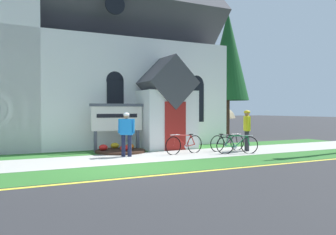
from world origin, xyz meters
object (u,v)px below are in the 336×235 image
(cyclist_in_red_jersey, at_px, (247,127))
(cyclist_in_yellow_jersey, at_px, (126,131))
(bicycle_black, at_px, (227,142))
(church_sign, at_px, (117,119))
(bicycle_red, at_px, (237,145))
(roadside_conifer, at_px, (228,56))
(bicycle_orange, at_px, (184,144))

(cyclist_in_red_jersey, relative_size, cyclist_in_yellow_jersey, 1.05)
(bicycle_black, relative_size, cyclist_in_red_jersey, 1.00)
(church_sign, relative_size, bicycle_red, 1.43)
(bicycle_red, bearing_deg, cyclist_in_yellow_jersey, 164.96)
(church_sign, bearing_deg, cyclist_in_red_jersey, -25.33)
(bicycle_red, height_order, roadside_conifer, roadside_conifer)
(bicycle_black, bearing_deg, cyclist_in_red_jersey, -26.31)
(church_sign, height_order, bicycle_black, church_sign)
(roadside_conifer, bearing_deg, cyclist_in_yellow_jersey, -143.25)
(bicycle_orange, distance_m, bicycle_red, 2.10)
(bicycle_red, relative_size, cyclist_in_yellow_jersey, 0.97)
(church_sign, distance_m, bicycle_black, 4.76)
(cyclist_in_yellow_jersey, bearing_deg, bicycle_black, -2.50)
(bicycle_red, bearing_deg, roadside_conifer, 55.81)
(church_sign, bearing_deg, bicycle_orange, -43.68)
(church_sign, xyz_separation_m, cyclist_in_red_jersey, (4.96, -2.35, -0.34))
(bicycle_orange, height_order, bicycle_black, bicycle_orange)
(bicycle_orange, height_order, roadside_conifer, roadside_conifer)
(bicycle_black, xyz_separation_m, bicycle_red, (-0.21, -0.94, 0.00))
(bicycle_black, relative_size, roadside_conifer, 0.20)
(bicycle_orange, bearing_deg, cyclist_in_yellow_jersey, 174.37)
(cyclist_in_red_jersey, xyz_separation_m, roadside_conifer, (4.96, 8.14, 4.44))
(cyclist_in_yellow_jersey, bearing_deg, church_sign, 82.79)
(bicycle_orange, relative_size, bicycle_red, 1.11)
(cyclist_in_red_jersey, relative_size, roadside_conifer, 0.20)
(church_sign, bearing_deg, bicycle_red, -36.12)
(church_sign, distance_m, roadside_conifer, 12.20)
(bicycle_orange, xyz_separation_m, bicycle_black, (2.10, 0.04, -0.02))
(bicycle_red, xyz_separation_m, cyclist_in_yellow_jersey, (-4.23, 1.14, 0.59))
(church_sign, relative_size, cyclist_in_yellow_jersey, 1.39)
(bicycle_black, xyz_separation_m, cyclist_in_red_jersey, (0.75, -0.37, 0.66))
(cyclist_in_red_jersey, bearing_deg, roadside_conifer, 58.63)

